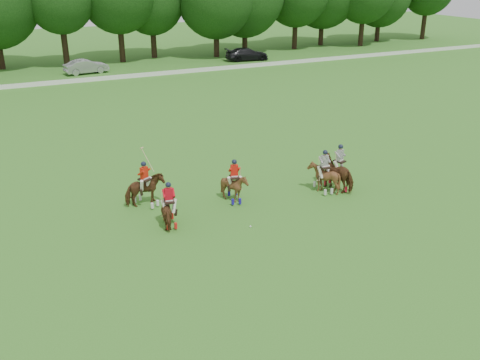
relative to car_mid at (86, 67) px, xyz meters
name	(u,v)px	position (x,y,z in m)	size (l,w,h in m)	color
ground	(255,249)	(-1.15, -42.50, -0.77)	(180.00, 180.00, 0.00)	#377320
boundary_rail	(84,80)	(-1.15, -4.50, -0.55)	(120.00, 0.10, 0.44)	white
car_mid	(86,67)	(0.00, 0.00, 0.00)	(1.63, 4.67, 1.54)	#9D9CA1
car_right	(247,54)	(19.61, 0.00, 0.00)	(2.17, 5.33, 1.55)	black
polo_red_a	(170,211)	(-3.66, -38.82, -0.01)	(1.09, 1.79, 2.15)	#512B15
polo_red_b	(145,190)	(-4.02, -36.21, 0.07)	(2.08, 1.99, 2.87)	#512B15
polo_red_c	(234,187)	(0.17, -37.63, 0.03)	(1.54, 1.65, 2.24)	#512B15
polo_stripe_a	(339,173)	(5.85, -38.57, 0.15)	(1.65, 2.34, 2.49)	#512B15
polo_stripe_b	(324,177)	(4.91, -38.56, 0.06)	(1.42, 1.56, 2.31)	#512B15
polo_ball	(251,227)	(-0.42, -40.61, -0.72)	(0.09, 0.09, 0.09)	white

